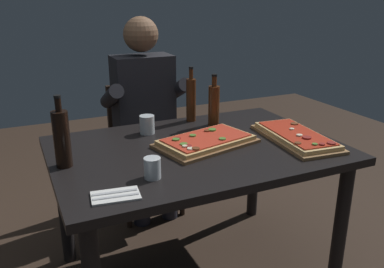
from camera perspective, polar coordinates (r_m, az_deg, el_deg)
dining_table at (r=2.05m, az=0.58°, el=-4.25°), size 1.40×0.96×0.74m
pizza_rectangular_front at (r=2.03m, az=2.00°, el=-1.02°), size 0.54×0.40×0.05m
pizza_rectangular_left at (r=2.17m, az=14.43°, el=-0.34°), size 0.30×0.54×0.05m
wine_bottle_dark at (r=2.31m, az=3.10°, el=4.17°), size 0.06×0.06×0.30m
oil_bottle_amber at (r=1.83m, az=-17.85°, el=-0.53°), size 0.07×0.07×0.32m
vinegar_bottle_green at (r=2.39m, az=-0.13°, el=4.96°), size 0.06×0.06×0.32m
tumbler_near_camera at (r=1.67m, az=-5.59°, el=-4.78°), size 0.07×0.07×0.09m
tumbler_far_side at (r=2.20m, az=-6.34°, el=1.33°), size 0.08×0.08×0.10m
napkin_cutlery_set at (r=1.56m, az=-10.70°, el=-8.51°), size 0.19×0.13×0.01m
diner_chair at (r=2.85m, az=-7.08°, el=-0.98°), size 0.44×0.44×0.87m
seated_diner at (r=2.66m, az=-6.50°, el=3.38°), size 0.53×0.41×1.33m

